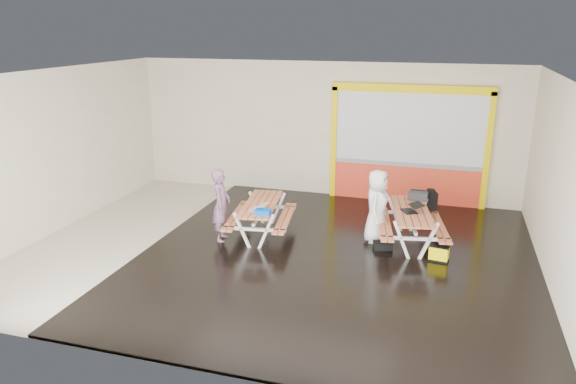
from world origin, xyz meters
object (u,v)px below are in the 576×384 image
(person_left, at_px, (221,205))
(laptop_right, at_px, (412,209))
(toolbox, at_px, (418,196))
(picnic_table_right, at_px, (411,218))
(dark_case, at_px, (383,245))
(person_right, at_px, (377,206))
(backpack, at_px, (430,200))
(laptop_left, at_px, (259,208))
(picnic_table_left, at_px, (261,211))
(blue_pouch, at_px, (263,212))
(fluke_bag, at_px, (439,253))

(person_left, bearing_deg, laptop_right, -89.32)
(laptop_right, bearing_deg, toolbox, 85.09)
(picnic_table_right, xyz_separation_m, laptop_right, (0.00, -0.09, 0.24))
(laptop_right, bearing_deg, dark_case, -146.99)
(person_right, xyz_separation_m, laptop_right, (0.70, -0.03, 0.02))
(backpack, distance_m, dark_case, 1.73)
(laptop_left, relative_size, backpack, 0.81)
(laptop_left, bearing_deg, dark_case, 9.61)
(laptop_left, height_order, backpack, backpack)
(picnic_table_left, bearing_deg, backpack, 22.23)
(picnic_table_left, xyz_separation_m, blue_pouch, (0.27, -0.64, 0.22))
(picnic_table_left, bearing_deg, person_left, -146.03)
(person_left, height_order, backpack, person_left)
(picnic_table_right, relative_size, person_right, 1.42)
(person_left, bearing_deg, picnic_table_right, -87.99)
(person_left, xyz_separation_m, toolbox, (3.87, 1.58, 0.08))
(person_right, xyz_separation_m, fluke_bag, (1.30, -0.63, -0.62))
(picnic_table_right, height_order, toolbox, toolbox)
(dark_case, distance_m, fluke_bag, 1.13)
(picnic_table_left, relative_size, person_left, 1.32)
(picnic_table_right, bearing_deg, dark_case, -140.09)
(laptop_right, bearing_deg, backpack, 73.56)
(backpack, bearing_deg, laptop_left, -151.13)
(blue_pouch, height_order, toolbox, toolbox)
(laptop_left, height_order, blue_pouch, laptop_left)
(person_right, relative_size, fluke_bag, 3.79)
(picnic_table_right, distance_m, dark_case, 0.81)
(dark_case, bearing_deg, backpack, 59.81)
(laptop_right, height_order, backpack, backpack)
(picnic_table_right, height_order, blue_pouch, blue_pouch)
(laptop_right, xyz_separation_m, backpack, (0.32, 1.08, -0.13))
(fluke_bag, bearing_deg, laptop_right, 135.17)
(person_left, distance_m, laptop_left, 0.81)
(person_right, distance_m, blue_pouch, 2.35)
(backpack, bearing_deg, person_left, -155.59)
(picnic_table_left, height_order, person_right, person_right)
(laptop_right, height_order, blue_pouch, laptop_right)
(toolbox, bearing_deg, dark_case, -116.95)
(picnic_table_left, xyz_separation_m, person_right, (2.40, 0.35, 0.24))
(picnic_table_left, bearing_deg, toolbox, 19.25)
(picnic_table_right, height_order, laptop_left, laptop_left)
(person_left, relative_size, fluke_bag, 3.88)
(picnic_table_right, distance_m, person_right, 0.73)
(laptop_left, distance_m, backpack, 3.78)
(picnic_table_right, height_order, laptop_right, laptop_right)
(blue_pouch, bearing_deg, fluke_bag, 6.02)
(fluke_bag, bearing_deg, picnic_table_left, 175.72)
(picnic_table_right, xyz_separation_m, blue_pouch, (-2.83, -1.05, 0.21))
(laptop_right, bearing_deg, laptop_left, -166.00)
(picnic_table_left, bearing_deg, laptop_right, 5.87)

